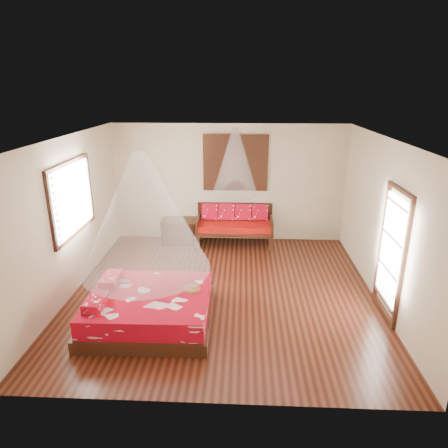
# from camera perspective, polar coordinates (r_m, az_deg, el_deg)

# --- Properties ---
(room) EXTENTS (5.54, 5.54, 2.84)m
(room) POSITION_cam_1_polar(r_m,az_deg,el_deg) (6.93, -0.15, 0.55)
(room) COLOR black
(room) RESTS_ON ground
(bed) EXTENTS (1.99, 1.81, 0.63)m
(bed) POSITION_cam_1_polar(r_m,az_deg,el_deg) (6.63, -10.68, -11.71)
(bed) COLOR black
(bed) RESTS_ON floor
(daybed) EXTENTS (1.80, 0.80, 0.95)m
(daybed) POSITION_cam_1_polar(r_m,az_deg,el_deg) (9.46, 1.53, 0.11)
(daybed) COLOR black
(daybed) RESTS_ON floor
(storage_chest) EXTENTS (0.83, 0.61, 0.57)m
(storage_chest) POSITION_cam_1_polar(r_m,az_deg,el_deg) (9.73, -6.44, -0.95)
(storage_chest) COLOR black
(storage_chest) RESTS_ON floor
(shutter_panel) EXTENTS (1.52, 0.06, 1.32)m
(shutter_panel) POSITION_cam_1_polar(r_m,az_deg,el_deg) (9.44, 1.65, 8.71)
(shutter_panel) COLOR black
(shutter_panel) RESTS_ON wall_back
(window_left) EXTENTS (0.10, 1.74, 1.34)m
(window_left) POSITION_cam_1_polar(r_m,az_deg,el_deg) (7.66, -20.80, 3.43)
(window_left) COLOR black
(window_left) RESTS_ON wall_left
(glazed_door) EXTENTS (0.08, 1.02, 2.16)m
(glazed_door) POSITION_cam_1_polar(r_m,az_deg,el_deg) (6.91, 22.77, -4.04)
(glazed_door) COLOR black
(glazed_door) RESTS_ON floor
(wine_tray) EXTENTS (0.28, 0.28, 0.22)m
(wine_tray) POSITION_cam_1_polar(r_m,az_deg,el_deg) (6.52, -4.63, -8.86)
(wine_tray) COLOR brown
(wine_tray) RESTS_ON bed
(mosquito_net_main) EXTENTS (1.96, 1.96, 1.80)m
(mosquito_net_main) POSITION_cam_1_polar(r_m,az_deg,el_deg) (5.97, -11.47, 1.58)
(mosquito_net_main) COLOR white
(mosquito_net_main) RESTS_ON ceiling
(mosquito_net_daybed) EXTENTS (1.03, 1.03, 1.50)m
(mosquito_net_daybed) POSITION_cam_1_polar(r_m,az_deg,el_deg) (8.96, 1.59, 8.80)
(mosquito_net_daybed) COLOR white
(mosquito_net_daybed) RESTS_ON ceiling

